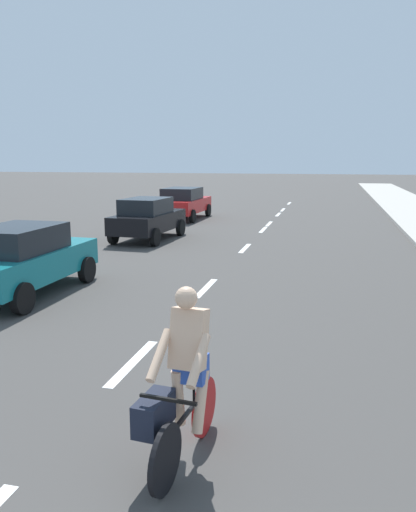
{
  "coord_description": "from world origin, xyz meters",
  "views": [
    {
      "loc": [
        2.8,
        0.42,
        3.03
      ],
      "look_at": [
        0.45,
        10.05,
        1.1
      ],
      "focal_mm": 35.48,
      "sensor_mm": 36.0,
      "label": 1
    }
  ],
  "objects_px": {
    "parked_car_teal": "(22,258)",
    "parked_car_red": "(183,202)",
    "parked_car_black": "(148,218)",
    "cyclist": "(180,385)"
  },
  "relations": [
    {
      "from": "parked_car_teal",
      "to": "parked_car_black",
      "type": "relative_size",
      "value": 1.01
    },
    {
      "from": "parked_car_teal",
      "to": "parked_car_red",
      "type": "distance_m",
      "value": 14.62
    },
    {
      "from": "cyclist",
      "to": "parked_car_teal",
      "type": "height_order",
      "value": "cyclist"
    },
    {
      "from": "parked_car_teal",
      "to": "parked_car_black",
      "type": "distance_m",
      "value": 7.98
    },
    {
      "from": "cyclist",
      "to": "parked_car_red",
      "type": "xyz_separation_m",
      "value": [
        -5.86,
        19.88,
        0.01
      ]
    },
    {
      "from": "parked_car_teal",
      "to": "parked_car_red",
      "type": "relative_size",
      "value": 0.92
    },
    {
      "from": "parked_car_teal",
      "to": "cyclist",
      "type": "bearing_deg",
      "value": -44.84
    },
    {
      "from": "parked_car_black",
      "to": "parked_car_red",
      "type": "distance_m",
      "value": 6.65
    },
    {
      "from": "cyclist",
      "to": "parked_car_teal",
      "type": "xyz_separation_m",
      "value": [
        -5.27,
        5.27,
        0.01
      ]
    },
    {
      "from": "parked_car_teal",
      "to": "parked_car_red",
      "type": "xyz_separation_m",
      "value": [
        -0.6,
        14.6,
        0.0
      ]
    }
  ]
}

